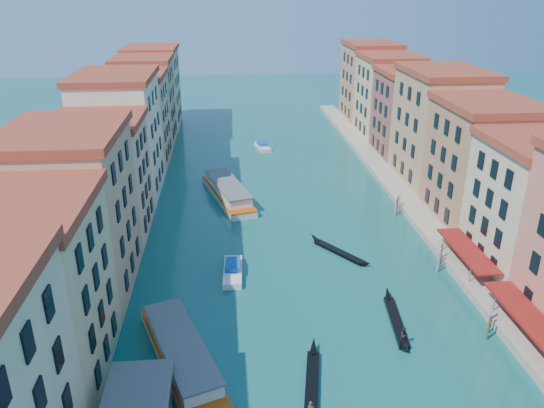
{
  "coord_description": "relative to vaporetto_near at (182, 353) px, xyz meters",
  "views": [
    {
      "loc": [
        -7.96,
        -18.56,
        34.54
      ],
      "look_at": [
        -2.07,
        47.93,
        6.58
      ],
      "focal_mm": 35.0,
      "sensor_mm": 36.0,
      "label": 1
    }
  ],
  "objects": [
    {
      "name": "quay",
      "position": [
        35.03,
        41.05,
        -0.71
      ],
      "size": [
        4.0,
        140.0,
        1.0
      ],
      "primitive_type": "cube",
      "color": "gray",
      "rests_on": "ground"
    },
    {
      "name": "restaurant_awnings",
      "position": [
        35.22,
        -0.95,
        1.78
      ],
      "size": [
        3.2,
        44.55,
        3.12
      ],
      "color": "maroon",
      "rests_on": "ground"
    },
    {
      "name": "gondola_far",
      "position": [
        19.89,
        21.34,
        -0.88
      ],
      "size": [
        7.38,
        9.91,
        1.64
      ],
      "rotation": [
        0.0,
        0.0,
        0.62
      ],
      "color": "black",
      "rests_on": "ground"
    },
    {
      "name": "gondola_fore",
      "position": [
        12.1,
        -4.67,
        -0.78
      ],
      "size": [
        3.33,
        12.68,
        2.54
      ],
      "rotation": [
        0.0,
        0.0,
        -0.19
      ],
      "color": "black",
      "rests_on": "ground"
    },
    {
      "name": "vaporetto_far",
      "position": [
        5.0,
        42.78,
        0.08
      ],
      "size": [
        9.3,
        19.75,
        2.87
      ],
      "rotation": [
        0.0,
        0.0,
        0.27
      ],
      "color": "silver",
      "rests_on": "ground"
    },
    {
      "name": "left_bank_palazzos",
      "position": [
        -12.97,
        40.72,
        8.49
      ],
      "size": [
        12.8,
        128.4,
        21.0
      ],
      "color": "beige",
      "rests_on": "ground"
    },
    {
      "name": "vaporetto_near",
      "position": [
        0.0,
        0.0,
        0.0
      ],
      "size": [
        10.05,
        18.42,
        2.69
      ],
      "rotation": [
        0.0,
        0.0,
        0.35
      ],
      "color": "white",
      "rests_on": "ground"
    },
    {
      "name": "right_bank_palazzos",
      "position": [
        43.03,
        41.05,
        8.53
      ],
      "size": [
        12.8,
        128.4,
        21.0
      ],
      "color": "brown",
      "rests_on": "ground"
    },
    {
      "name": "mooring_poles_right",
      "position": [
        32.13,
        4.85,
        0.09
      ],
      "size": [
        1.44,
        54.24,
        3.2
      ],
      "color": "brown",
      "rests_on": "ground"
    },
    {
      "name": "motorboat_mid",
      "position": [
        5.29,
        16.81,
        -0.62
      ],
      "size": [
        2.66,
        7.48,
        1.53
      ],
      "rotation": [
        0.0,
        0.0,
        -0.05
      ],
      "color": "white",
      "rests_on": "ground"
    },
    {
      "name": "motorboat_far",
      "position": [
        13.07,
        72.04,
        -0.65
      ],
      "size": [
        3.54,
        7.22,
        1.43
      ],
      "rotation": [
        0.0,
        0.0,
        0.21
      ],
      "color": "silver",
      "rests_on": "ground"
    },
    {
      "name": "gondola_right",
      "position": [
        22.87,
        4.39,
        -0.75
      ],
      "size": [
        2.2,
        12.06,
        2.4
      ],
      "rotation": [
        0.0,
        0.0,
        -0.11
      ],
      "color": "black",
      "rests_on": "ground"
    }
  ]
}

